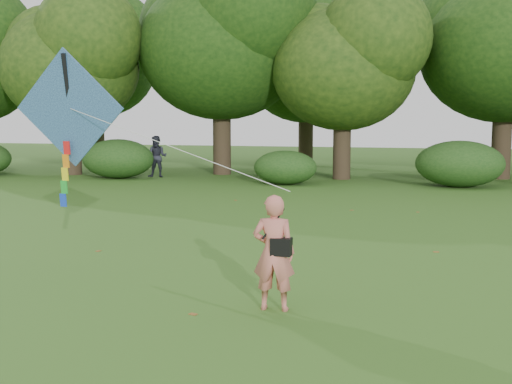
# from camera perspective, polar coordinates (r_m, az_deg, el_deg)

# --- Properties ---
(ground) EXTENTS (100.00, 100.00, 0.00)m
(ground) POSITION_cam_1_polar(r_m,az_deg,el_deg) (9.61, 4.86, -10.54)
(ground) COLOR #265114
(ground) RESTS_ON ground
(man_kite_flyer) EXTENTS (0.65, 0.45, 1.72)m
(man_kite_flyer) POSITION_cam_1_polar(r_m,az_deg,el_deg) (9.46, 1.59, -5.41)
(man_kite_flyer) COLOR #CF6F61
(man_kite_flyer) RESTS_ON ground
(bystander_left) EXTENTS (1.01, 0.83, 1.94)m
(bystander_left) POSITION_cam_1_polar(r_m,az_deg,el_deg) (30.22, -8.77, 3.12)
(bystander_left) COLOR #272834
(bystander_left) RESTS_ON ground
(crossbody_bag) EXTENTS (0.43, 0.20, 0.70)m
(crossbody_bag) POSITION_cam_1_polar(r_m,az_deg,el_deg) (9.38, 2.25, -4.81)
(crossbody_bag) COLOR black
(crossbody_bag) RESTS_ON ground
(flying_kite) EXTENTS (5.99, 2.56, 3.08)m
(flying_kite) POSITION_cam_1_polar(r_m,az_deg,el_deg) (13.02, -16.22, 6.94)
(flying_kite) COLOR #23609A
(flying_kite) RESTS_ON ground
(tree_line) EXTENTS (54.70, 15.30, 9.48)m
(tree_line) POSITION_cam_1_polar(r_m,az_deg,el_deg) (32.05, 15.06, 11.47)
(tree_line) COLOR #3A2D1E
(tree_line) RESTS_ON ground
(shrub_band) EXTENTS (39.15, 3.22, 1.88)m
(shrub_band) POSITION_cam_1_polar(r_m,az_deg,el_deg) (26.82, 9.72, 2.41)
(shrub_band) COLOR #264919
(shrub_band) RESTS_ON ground
(fallen_leaves) EXTENTS (9.99, 13.50, 0.01)m
(fallen_leaves) POSITION_cam_1_polar(r_m,az_deg,el_deg) (14.08, 7.81, -4.97)
(fallen_leaves) COLOR brown
(fallen_leaves) RESTS_ON ground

